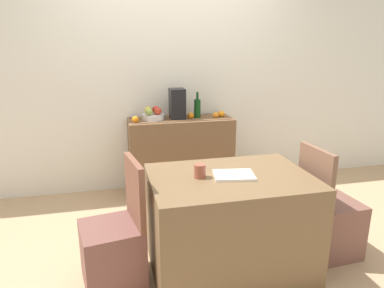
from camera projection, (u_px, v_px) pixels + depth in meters
name	position (u px, v px, depth m)	size (l,w,h in m)	color
ground_plane	(196.00, 231.00, 3.22)	(6.40, 6.40, 0.02)	tan
room_wall_rear	(171.00, 71.00, 3.96)	(6.40, 0.06, 2.70)	silver
sideboard_console	(181.00, 156.00, 3.98)	(1.14, 0.42, 0.85)	brown
table_runner	(181.00, 118.00, 3.86)	(1.07, 0.32, 0.01)	brown
fruit_bowl	(153.00, 117.00, 3.78)	(0.24, 0.24, 0.06)	silver
apple_right	(149.00, 112.00, 3.70)	(0.07, 0.07, 0.07)	#859E44
apple_rear	(148.00, 110.00, 3.78)	(0.08, 0.08, 0.08)	gold
apple_left	(156.00, 110.00, 3.82)	(0.08, 0.08, 0.08)	red
apple_upper	(158.00, 111.00, 3.73)	(0.08, 0.08, 0.08)	#BE3723
wine_bottle	(197.00, 108.00, 3.87)	(0.07, 0.07, 0.29)	#103F14
coffee_maker	(177.00, 104.00, 3.81)	(0.16, 0.18, 0.33)	black
orange_loose_far	(216.00, 115.00, 3.89)	(0.07, 0.07, 0.07)	orange
orange_loose_near_bowl	(222.00, 114.00, 3.93)	(0.07, 0.07, 0.07)	orange
orange_loose_end	(191.00, 116.00, 3.85)	(0.07, 0.07, 0.07)	orange
orange_loose_mid	(135.00, 119.00, 3.65)	(0.07, 0.07, 0.07)	orange
dining_table	(229.00, 223.00, 2.60)	(1.15, 0.81, 0.74)	brown
open_book	(234.00, 175.00, 2.49)	(0.28, 0.21, 0.02)	white
coffee_cup	(200.00, 171.00, 2.46)	(0.08, 0.08, 0.10)	brown
chair_near_window	(114.00, 249.00, 2.45)	(0.46, 0.46, 0.90)	brown
chair_by_corner	(328.00, 223.00, 2.82)	(0.42, 0.42, 0.90)	brown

